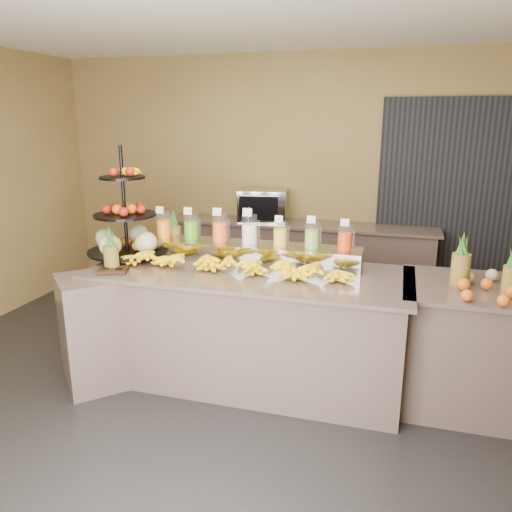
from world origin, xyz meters
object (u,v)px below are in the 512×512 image
at_px(right_fruit_pile, 483,283).
at_px(oven_warmer, 263,205).
at_px(fruit_stand, 131,230).
at_px(pitcher_tray, 250,252).
at_px(banana_heap, 230,261).
at_px(condiment_caddy, 113,270).

bearing_deg(right_fruit_pile, oven_warmer, 136.62).
relative_size(fruit_stand, oven_warmer, 1.73).
height_order(pitcher_tray, oven_warmer, oven_warmer).
relative_size(banana_heap, condiment_caddy, 8.70).
relative_size(pitcher_tray, condiment_caddy, 8.49).
xyz_separation_m(fruit_stand, right_fruit_pile, (2.76, -0.15, -0.17)).
relative_size(fruit_stand, right_fruit_pile, 2.18).
bearing_deg(right_fruit_pile, condiment_caddy, -173.74).
xyz_separation_m(pitcher_tray, banana_heap, (-0.06, -0.31, 0.00)).
distance_m(condiment_caddy, oven_warmer, 2.36).
bearing_deg(pitcher_tray, banana_heap, -101.66).
xyz_separation_m(pitcher_tray, fruit_stand, (-1.00, -0.17, 0.16)).
relative_size(banana_heap, right_fruit_pile, 4.38).
distance_m(banana_heap, right_fruit_pile, 1.82).
bearing_deg(banana_heap, right_fruit_pile, -0.08).
distance_m(pitcher_tray, fruit_stand, 1.03).
distance_m(pitcher_tray, right_fruit_pile, 1.79).
bearing_deg(pitcher_tray, right_fruit_pile, -10.21).
height_order(pitcher_tray, banana_heap, banana_heap).
bearing_deg(oven_warmer, right_fruit_pile, -51.27).
distance_m(pitcher_tray, oven_warmer, 1.71).
bearing_deg(fruit_stand, oven_warmer, 66.35).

